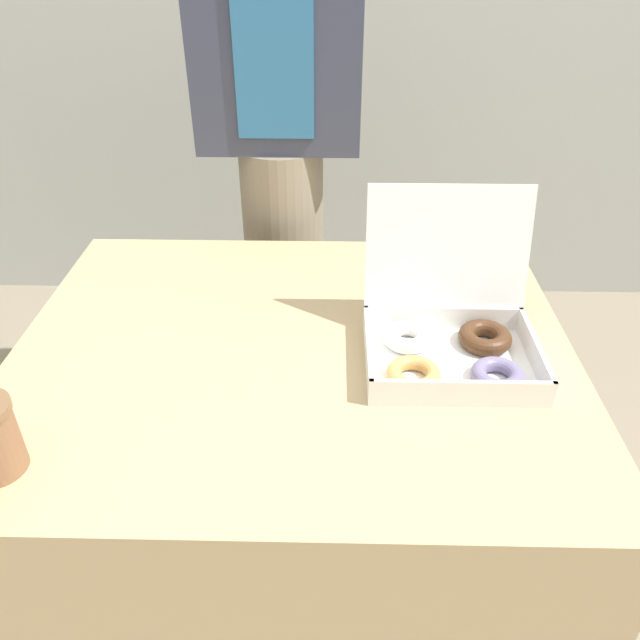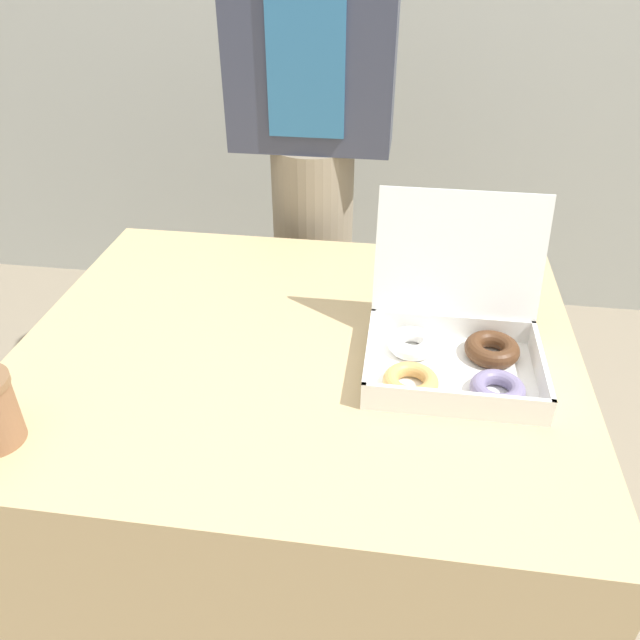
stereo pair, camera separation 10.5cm
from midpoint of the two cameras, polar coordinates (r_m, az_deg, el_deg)
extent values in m
plane|color=gray|center=(1.74, 0.39, -23.51)|extent=(14.00, 14.00, 0.00)
cube|color=tan|center=(1.43, 0.45, -14.97)|extent=(1.04, 0.87, 0.78)
cube|color=white|center=(1.12, 14.59, -4.82)|extent=(0.30, 0.23, 0.01)
cube|color=white|center=(1.10, 7.22, -3.21)|extent=(0.01, 0.23, 0.05)
cube|color=white|center=(1.14, 22.07, -4.24)|extent=(0.01, 0.23, 0.05)
cube|color=white|center=(1.02, 15.24, -7.47)|extent=(0.30, 0.01, 0.05)
cube|color=white|center=(1.20, 14.39, -0.61)|extent=(0.30, 0.01, 0.05)
cube|color=white|center=(1.16, 15.19, 5.73)|extent=(0.30, 0.06, 0.22)
torus|color=tan|center=(1.06, 11.13, -5.63)|extent=(0.10, 0.10, 0.03)
torus|color=white|center=(1.15, 11.02, -2.26)|extent=(0.10, 0.10, 0.03)
torus|color=slate|center=(1.09, 18.64, -6.09)|extent=(0.12, 0.12, 0.03)
torus|color=#4C2D19|center=(1.17, 17.98, -2.72)|extent=(0.13, 0.13, 0.03)
cylinder|color=gray|center=(1.84, 1.04, 1.35)|extent=(0.22, 0.22, 0.96)
cube|color=#383D51|center=(1.57, 1.36, 26.30)|extent=(0.39, 0.18, 0.61)
cube|color=teal|center=(1.49, 0.85, 23.54)|extent=(0.18, 0.01, 0.39)
camera|label=1|loc=(0.05, -87.14, 1.89)|focal=35.00mm
camera|label=2|loc=(0.05, 92.86, -1.89)|focal=35.00mm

